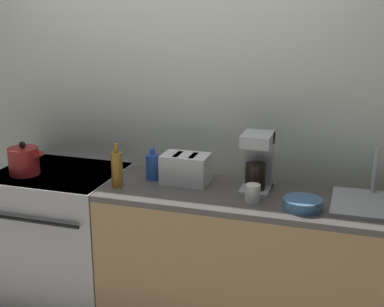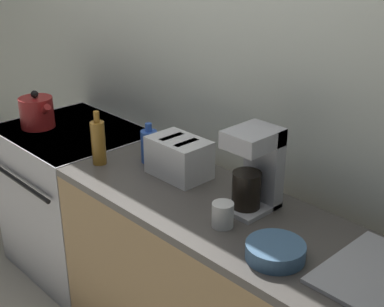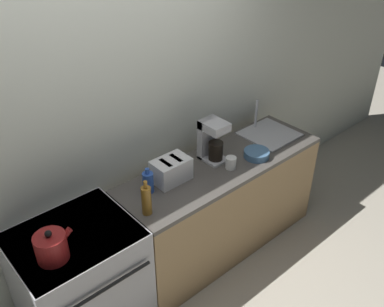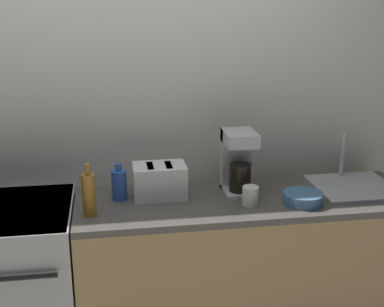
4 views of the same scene
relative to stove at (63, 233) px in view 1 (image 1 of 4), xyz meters
The scene contains 11 objects.
wall_back 1.15m from the stove, 30.03° to the left, with size 8.00×0.05×2.60m.
stove is the anchor object (origin of this frame).
counter_block 1.33m from the stove, ahead, with size 1.84×0.59×0.90m.
kettle 0.56m from the stove, 148.36° to the right, with size 0.24×0.19×0.22m.
toaster 1.01m from the stove, ahead, with size 0.28×0.19×0.18m.
coffee_maker 1.44m from the stove, ahead, with size 0.17×0.21×0.35m.
sink_tray 2.01m from the stove, ahead, with size 0.44×0.43×0.28m.
bottle_amber 0.75m from the stove, 16.19° to the right, with size 0.07×0.07×0.27m.
bottle_blue 0.83m from the stove, ahead, with size 0.08×0.08×0.20m.
cup_white 1.41m from the stove, ahead, with size 0.09×0.09×0.10m.
bowl 1.67m from the stove, ahead, with size 0.21×0.21×0.06m.
Camera 1 is at (1.16, -2.56, 2.00)m, focal length 50.00 mm.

